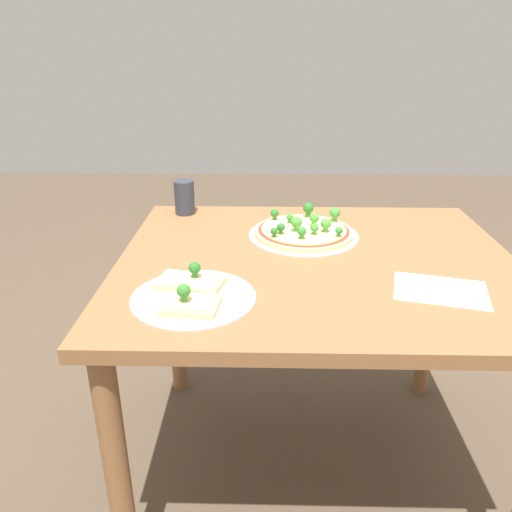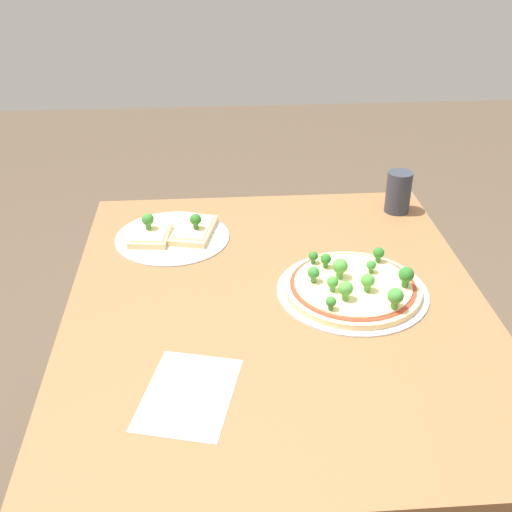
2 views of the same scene
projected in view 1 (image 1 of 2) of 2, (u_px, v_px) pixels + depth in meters
ground_plane at (306, 464)px, 1.71m from camera, size 8.00×8.00×0.00m
dining_table at (316, 291)px, 1.44m from camera, size 1.12×0.93×0.77m
pizza_tray_whole at (304, 231)px, 1.56m from camera, size 0.34×0.34×0.07m
pizza_tray_slice at (191, 293)px, 1.18m from camera, size 0.30×0.30×0.07m
drinking_cup at (184, 197)px, 1.74m from camera, size 0.07×0.07×0.12m
paper_menu at (441, 290)px, 1.22m from camera, size 0.25×0.21×0.00m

